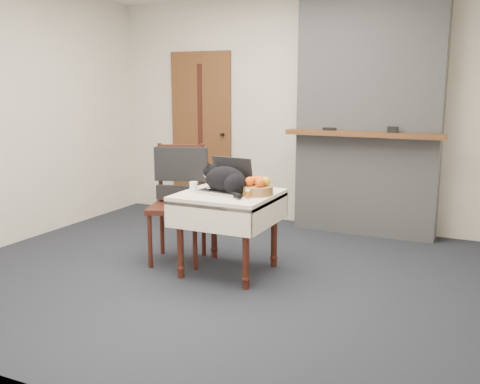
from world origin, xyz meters
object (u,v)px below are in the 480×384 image
object	(u,v)px
laptop	(227,183)
side_table	(228,206)
door	(201,133)
fruit_basket	(257,187)
chair	(179,186)
cat	(226,180)
pill_bottle	(248,194)
cream_jar	(194,186)

from	to	relation	value
laptop	side_table	bearing A→B (deg)	-42.25
door	fruit_basket	bearing A→B (deg)	-49.93
laptop	chair	world-z (taller)	chair
cat	fruit_basket	size ratio (longest dim) A/B	1.87
cat	pill_bottle	size ratio (longest dim) A/B	6.66
laptop	chair	size ratio (longest dim) A/B	0.40
fruit_basket	chair	distance (m)	0.85
cat	fruit_basket	bearing A→B (deg)	33.15
side_table	chair	world-z (taller)	chair
fruit_basket	chair	bearing A→B (deg)	171.22
door	fruit_basket	distance (m)	2.47
chair	pill_bottle	bearing A→B (deg)	-38.71
side_table	laptop	world-z (taller)	laptop
side_table	chair	xyz separation A→B (m)	(-0.58, 0.16, 0.09)
pill_bottle	fruit_basket	size ratio (longest dim) A/B	0.28
cat	chair	xyz separation A→B (m)	(-0.58, 0.20, -0.13)
pill_bottle	fruit_basket	bearing A→B (deg)	88.15
side_table	cat	distance (m)	0.23
cat	chair	size ratio (longest dim) A/B	0.46
cat	laptop	bearing A→B (deg)	131.04
cream_jar	pill_bottle	world-z (taller)	cream_jar
pill_bottle	door	bearing A→B (deg)	127.43
side_table	fruit_basket	world-z (taller)	fruit_basket
laptop	fruit_basket	bearing A→B (deg)	5.13
door	cat	size ratio (longest dim) A/B	4.06
cream_jar	chair	distance (m)	0.36
door	side_table	xyz separation A→B (m)	(1.33, -1.91, -0.41)
cat	chair	bearing A→B (deg)	179.37
cat	cream_jar	bearing A→B (deg)	-156.89
pill_bottle	chair	bearing A→B (deg)	159.62
laptop	cat	world-z (taller)	laptop
laptop	chair	distance (m)	0.57
side_table	pill_bottle	size ratio (longest dim) A/B	10.53
chair	fruit_basket	bearing A→B (deg)	-27.11
cream_jar	fruit_basket	xyz separation A→B (m)	(0.55, 0.09, 0.02)
side_table	laptop	distance (m)	0.19
cream_jar	pill_bottle	xyz separation A→B (m)	(0.55, -0.08, -0.00)
fruit_basket	cat	bearing A→B (deg)	-165.02
door	cat	bearing A→B (deg)	-55.75
door	pill_bottle	size ratio (longest dim) A/B	27.01
chair	laptop	bearing A→B (deg)	-30.75
laptop	pill_bottle	bearing A→B (deg)	-26.82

